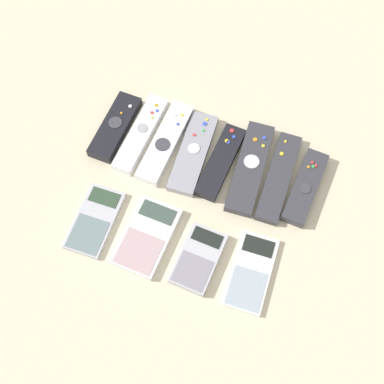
{
  "coord_description": "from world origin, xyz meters",
  "views": [
    {
      "loc": [
        0.16,
        -0.4,
        0.98
      ],
      "look_at": [
        0.0,
        0.03,
        0.01
      ],
      "focal_mm": 50.0,
      "sensor_mm": 36.0,
      "label": 1
    }
  ],
  "objects": [
    {
      "name": "remote_4",
      "position": [
        0.03,
        0.12,
        0.01
      ],
      "size": [
        0.06,
        0.18,
        0.02
      ],
      "rotation": [
        0.0,
        0.0,
        -0.06
      ],
      "color": "black",
      "rests_on": "ground_plane"
    },
    {
      "name": "remote_5",
      "position": [
        0.09,
        0.12,
        0.01
      ],
      "size": [
        0.07,
        0.21,
        0.02
      ],
      "rotation": [
        0.0,
        0.0,
        0.06
      ],
      "color": "#333338",
      "rests_on": "ground_plane"
    },
    {
      "name": "remote_7",
      "position": [
        0.21,
        0.12,
        0.01
      ],
      "size": [
        0.06,
        0.17,
        0.02
      ],
      "rotation": [
        0.0,
        0.0,
        -0.06
      ],
      "color": "#333338",
      "rests_on": "ground_plane"
    },
    {
      "name": "calculator_0",
      "position": [
        -0.16,
        -0.09,
        0.01
      ],
      "size": [
        0.08,
        0.15,
        0.01
      ],
      "rotation": [
        0.0,
        0.0,
        0.02
      ],
      "color": "#B2B2B7",
      "rests_on": "ground_plane"
    },
    {
      "name": "ground_plane",
      "position": [
        0.0,
        0.0,
        0.0
      ],
      "size": [
        3.0,
        3.0,
        0.0
      ],
      "primitive_type": "plane",
      "color": "beige"
    },
    {
      "name": "remote_2",
      "position": [
        -0.09,
        0.12,
        0.01
      ],
      "size": [
        0.06,
        0.2,
        0.02
      ],
      "rotation": [
        0.0,
        0.0,
        -0.05
      ],
      "color": "white",
      "rests_on": "ground_plane"
    },
    {
      "name": "remote_6",
      "position": [
        0.15,
        0.12,
        0.01
      ],
      "size": [
        0.05,
        0.21,
        0.02
      ],
      "rotation": [
        0.0,
        0.0,
        0.02
      ],
      "color": "#333338",
      "rests_on": "ground_plane"
    },
    {
      "name": "remote_1",
      "position": [
        -0.15,
        0.12,
        0.01
      ],
      "size": [
        0.05,
        0.19,
        0.02
      ],
      "rotation": [
        0.0,
        0.0,
        -0.05
      ],
      "color": "white",
      "rests_on": "ground_plane"
    },
    {
      "name": "calculator_2",
      "position": [
        0.06,
        -0.1,
        0.01
      ],
      "size": [
        0.08,
        0.13,
        0.02
      ],
      "rotation": [
        0.0,
        0.0,
        -0.05
      ],
      "color": "#B2B2B7",
      "rests_on": "ground_plane"
    },
    {
      "name": "calculator_3",
      "position": [
        0.16,
        -0.09,
        0.01
      ],
      "size": [
        0.08,
        0.16,
        0.01
      ],
      "rotation": [
        0.0,
        0.0,
        0.04
      ],
      "color": "silver",
      "rests_on": "ground_plane"
    },
    {
      "name": "remote_0",
      "position": [
        -0.21,
        0.12,
        0.01
      ],
      "size": [
        0.06,
        0.16,
        0.02
      ],
      "rotation": [
        0.0,
        0.0,
        -0.03
      ],
      "color": "black",
      "rests_on": "ground_plane"
    },
    {
      "name": "remote_3",
      "position": [
        -0.03,
        0.12,
        0.01
      ],
      "size": [
        0.07,
        0.2,
        0.02
      ],
      "rotation": [
        0.0,
        0.0,
        0.06
      ],
      "color": "gray",
      "rests_on": "ground_plane"
    },
    {
      "name": "calculator_1",
      "position": [
        -0.05,
        -0.09,
        0.01
      ],
      "size": [
        0.09,
        0.16,
        0.02
      ],
      "rotation": [
        0.0,
        0.0,
        -0.05
      ],
      "color": "silver",
      "rests_on": "ground_plane"
    }
  ]
}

